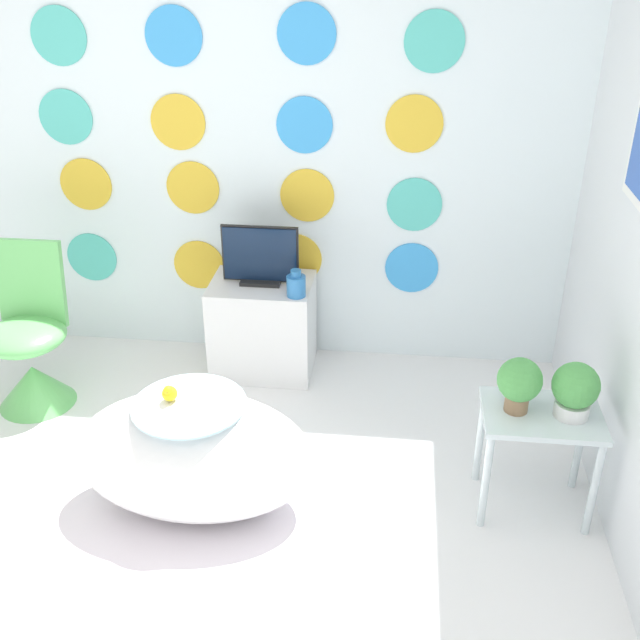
% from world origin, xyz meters
% --- Properties ---
extents(wall_back_dotted, '(4.42, 0.05, 2.60)m').
position_xyz_m(wall_back_dotted, '(-0.00, 2.16, 1.30)').
color(wall_back_dotted, white).
rests_on(wall_back_dotted, ground_plane).
extents(rug, '(1.22, 0.75, 0.01)m').
position_xyz_m(rug, '(0.05, 0.59, 0.00)').
color(rug, silver).
rests_on(rug, ground_plane).
extents(bathtub, '(0.99, 0.55, 0.53)m').
position_xyz_m(bathtub, '(0.03, 0.77, 0.27)').
color(bathtub, white).
rests_on(bathtub, ground_plane).
extents(rubber_duck, '(0.06, 0.07, 0.07)m').
position_xyz_m(rubber_duck, '(-0.04, 0.76, 0.57)').
color(rubber_duck, yellow).
rests_on(rubber_duck, bathtub).
extents(chair, '(0.40, 0.40, 0.83)m').
position_xyz_m(chair, '(-0.99, 1.45, 0.26)').
color(chair, '#66C166').
rests_on(chair, ground_plane).
extents(tv_cabinet, '(0.54, 0.41, 0.52)m').
position_xyz_m(tv_cabinet, '(0.11, 1.91, 0.26)').
color(tv_cabinet, silver).
rests_on(tv_cabinet, ground_plane).
extents(tv, '(0.40, 0.12, 0.32)m').
position_xyz_m(tv, '(0.11, 1.91, 0.66)').
color(tv, black).
rests_on(tv, tv_cabinet).
extents(vase, '(0.10, 0.10, 0.14)m').
position_xyz_m(vase, '(0.31, 1.77, 0.58)').
color(vase, '#2D72B7').
rests_on(vase, tv_cabinet).
extents(side_table, '(0.47, 0.34, 0.47)m').
position_xyz_m(side_table, '(1.42, 0.93, 0.38)').
color(side_table, silver).
rests_on(side_table, ground_plane).
extents(potted_plant_left, '(0.18, 0.18, 0.23)m').
position_xyz_m(potted_plant_left, '(1.31, 0.94, 0.61)').
color(potted_plant_left, '#8C6B4C').
rests_on(potted_plant_left, side_table).
extents(potted_plant_right, '(0.18, 0.18, 0.23)m').
position_xyz_m(potted_plant_right, '(1.53, 0.93, 0.60)').
color(potted_plant_right, white).
rests_on(potted_plant_right, side_table).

